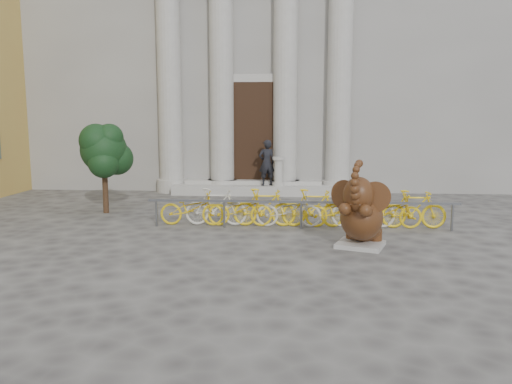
# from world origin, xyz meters

# --- Properties ---
(ground) EXTENTS (80.00, 80.00, 0.00)m
(ground) POSITION_xyz_m (0.00, 0.00, 0.00)
(ground) COLOR #474442
(ground) RESTS_ON ground
(classical_building) EXTENTS (22.00, 10.70, 12.00)m
(classical_building) POSITION_xyz_m (0.00, 14.93, 5.98)
(classical_building) COLOR gray
(classical_building) RESTS_ON ground
(entrance_steps) EXTENTS (6.00, 1.20, 0.36)m
(entrance_steps) POSITION_xyz_m (0.00, 9.40, 0.18)
(entrance_steps) COLOR #A8A59E
(entrance_steps) RESTS_ON ground
(elephant_statue) EXTENTS (1.31, 1.55, 1.95)m
(elephant_statue) POSITION_xyz_m (3.01, 1.66, 0.71)
(elephant_statue) COLOR #A8A59E
(elephant_statue) RESTS_ON ground
(bike_rack) EXTENTS (8.00, 0.53, 1.00)m
(bike_rack) POSITION_xyz_m (1.73, 3.70, 0.50)
(bike_rack) COLOR slate
(bike_rack) RESTS_ON ground
(tree) EXTENTS (1.55, 1.41, 2.68)m
(tree) POSITION_xyz_m (-4.08, 5.23, 1.87)
(tree) COLOR #332114
(tree) RESTS_ON ground
(pedestrian) EXTENTS (0.73, 0.60, 1.70)m
(pedestrian) POSITION_xyz_m (0.54, 9.22, 1.21)
(pedestrian) COLOR black
(pedestrian) RESTS_ON entrance_steps
(balustrade_post) EXTENTS (0.44, 0.44, 1.08)m
(balustrade_post) POSITION_xyz_m (0.98, 9.10, 0.86)
(balustrade_post) COLOR #A8A59E
(balustrade_post) RESTS_ON entrance_steps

